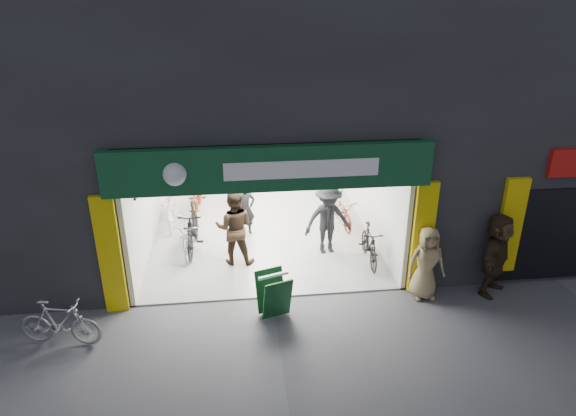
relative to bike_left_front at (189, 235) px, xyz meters
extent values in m
plane|color=#56565B|center=(1.91, -2.38, -0.45)|extent=(60.00, 60.00, 0.00)
cube|color=#232326|center=(2.91, 2.62, 5.30)|extent=(16.00, 10.00, 4.50)
cube|color=#232326|center=(-3.59, 2.62, 1.30)|extent=(5.00, 10.00, 3.50)
cube|color=#232326|center=(7.91, 2.62, 1.30)|extent=(6.00, 10.00, 3.50)
cube|color=#9E9E99|center=(1.91, 1.62, -0.43)|extent=(6.00, 8.00, 0.04)
cube|color=silver|center=(1.91, 5.72, 1.15)|extent=(6.00, 0.20, 3.20)
cube|color=silver|center=(-1.04, 1.62, 1.15)|extent=(0.10, 8.00, 3.20)
cube|color=silver|center=(4.86, 1.62, 1.15)|extent=(0.10, 8.00, 3.20)
cube|color=white|center=(1.91, 1.62, 2.80)|extent=(6.00, 8.00, 0.10)
cube|color=black|center=(1.91, -2.28, 2.90)|extent=(6.00, 0.30, 0.30)
cube|color=#0E3E25|center=(1.91, -2.50, 2.60)|extent=(6.40, 0.25, 0.90)
cube|color=white|center=(2.51, -2.64, 2.60)|extent=(3.00, 0.02, 0.35)
cube|color=yellow|center=(-1.34, -2.44, 0.85)|extent=(0.45, 0.12, 2.60)
cube|color=yellow|center=(5.16, -2.44, 0.85)|extent=(0.45, 0.12, 2.60)
cube|color=yellow|center=(7.11, -2.44, 1.05)|extent=(0.50, 0.12, 2.20)
cube|color=black|center=(8.41, -2.40, 0.75)|extent=(3.00, 0.06, 2.20)
cylinder|color=black|center=(-0.91, 1.02, 1.65)|extent=(0.06, 5.00, 0.06)
cube|color=silver|center=(3.71, 4.12, 0.05)|extent=(1.40, 0.60, 1.00)
cube|color=white|center=(1.91, -1.18, 2.73)|extent=(1.30, 0.35, 0.04)
cube|color=white|center=(1.91, 0.62, 2.73)|extent=(1.30, 0.35, 0.04)
cube|color=white|center=(1.91, 2.42, 2.73)|extent=(1.30, 0.35, 0.04)
cube|color=white|center=(1.91, 4.22, 2.73)|extent=(1.30, 0.35, 0.04)
imported|color=silver|center=(0.00, 0.00, 0.00)|extent=(0.65, 1.74, 0.91)
imported|color=black|center=(0.11, 0.05, 0.15)|extent=(0.67, 2.03, 1.20)
imported|color=maroon|center=(0.11, 2.42, 0.06)|extent=(0.80, 2.01, 1.04)
imported|color=silver|center=(-0.59, 1.67, 0.14)|extent=(0.67, 2.02, 1.19)
imported|color=black|center=(4.41, -1.08, 0.03)|extent=(0.52, 1.62, 0.96)
imported|color=maroon|center=(4.20, 1.06, -0.04)|extent=(0.73, 1.64, 0.83)
imported|color=silver|center=(4.02, 1.79, 0.04)|extent=(0.73, 1.69, 0.98)
imported|color=#A4A4A8|center=(-2.17, -3.45, 0.03)|extent=(1.65, 0.76, 0.96)
imported|color=black|center=(1.48, 0.74, 0.31)|extent=(0.66, 0.56, 1.53)
imported|color=#362418|center=(1.16, -0.73, 0.51)|extent=(1.03, 0.86, 1.92)
imported|color=black|center=(3.48, -0.50, 0.48)|extent=(1.29, 0.86, 1.86)
imported|color=#7C5F48|center=(1.22, 2.91, 0.48)|extent=(1.18, 0.76, 1.87)
imported|color=#958357|center=(5.21, -2.68, 0.38)|extent=(0.82, 0.54, 1.67)
imported|color=#372919|center=(6.77, -2.68, 0.49)|extent=(1.67, 1.60, 1.89)
cube|color=#0F3C1A|center=(1.96, -3.18, 0.04)|extent=(0.64, 0.40, 0.92)
cube|color=#0F3C1A|center=(1.84, -2.80, 0.04)|extent=(0.64, 0.40, 0.92)
cube|color=white|center=(1.90, -2.99, 0.49)|extent=(0.62, 0.25, 0.05)
camera|label=1|loc=(1.18, -11.82, 5.89)|focal=32.00mm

